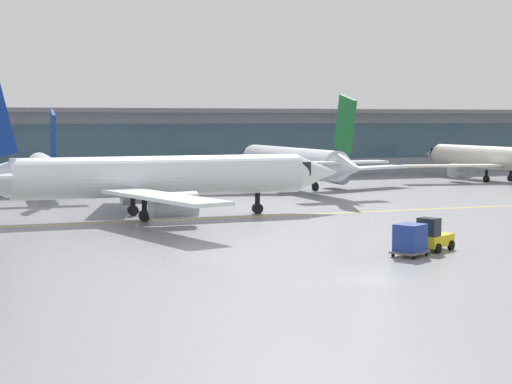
# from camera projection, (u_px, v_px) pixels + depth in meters

# --- Properties ---
(ground_plane) EXTENTS (400.00, 400.00, 0.00)m
(ground_plane) POSITION_uv_depth(u_px,v_px,m) (375.00, 280.00, 42.23)
(ground_plane) COLOR gray
(taxiway_centreline_stripe) EXTENTS (110.00, 0.49, 0.01)m
(taxiway_centreline_stripe) POSITION_uv_depth(u_px,v_px,m) (168.00, 220.00, 67.09)
(taxiway_centreline_stripe) COLOR yellow
(taxiway_centreline_stripe) RESTS_ON ground_plane
(terminal_concourse) EXTENTS (228.52, 11.00, 9.60)m
(terminal_concourse) POSITION_uv_depth(u_px,v_px,m) (108.00, 143.00, 114.76)
(terminal_concourse) COLOR #8C939E
(terminal_concourse) RESTS_ON ground_plane
(gate_airplane_2) EXTENTS (25.49, 27.38, 9.08)m
(gate_airplane_2) POSITION_uv_depth(u_px,v_px,m) (45.00, 169.00, 89.78)
(gate_airplane_2) COLOR white
(gate_airplane_2) RESTS_ON ground_plane
(gate_airplane_3) EXTENTS (29.87, 32.10, 10.64)m
(gate_airplane_3) POSITION_uv_depth(u_px,v_px,m) (293.00, 162.00, 95.57)
(gate_airplane_3) COLOR silver
(gate_airplane_3) RESTS_ON ground_plane
(gate_airplane_4) EXTENTS (27.81, 30.00, 9.93)m
(gate_airplane_4) POSITION_uv_depth(u_px,v_px,m) (492.00, 158.00, 109.81)
(gate_airplane_4) COLOR silver
(gate_airplane_4) RESTS_ON ground_plane
(taxiing_regional_jet) EXTENTS (33.48, 31.25, 11.13)m
(taxiing_regional_jet) POSITION_uv_depth(u_px,v_px,m) (157.00, 178.00, 68.53)
(taxiing_regional_jet) COLOR white
(taxiing_regional_jet) RESTS_ON ground_plane
(baggage_tug) EXTENTS (2.95, 2.54, 2.10)m
(baggage_tug) POSITION_uv_depth(u_px,v_px,m) (433.00, 237.00, 51.41)
(baggage_tug) COLOR yellow
(baggage_tug) RESTS_ON ground_plane
(cargo_dolly_lead) EXTENTS (2.62, 2.43, 1.94)m
(cargo_dolly_lead) POSITION_uv_depth(u_px,v_px,m) (410.00, 239.00, 49.30)
(cargo_dolly_lead) COLOR #595B60
(cargo_dolly_lead) RESTS_ON ground_plane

